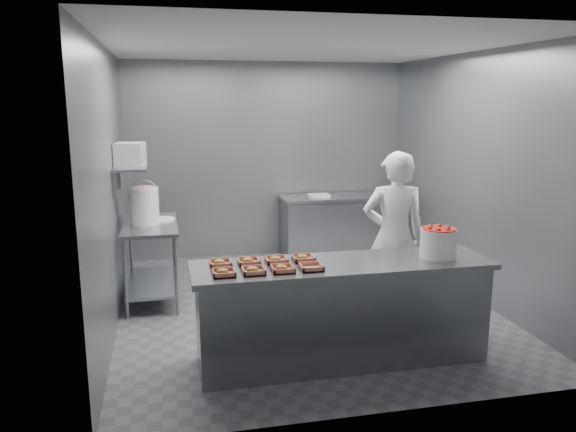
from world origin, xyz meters
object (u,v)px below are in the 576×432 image
Objects in this scene: tray_1 at (253,270)px; appliance at (130,154)px; service_counter at (342,311)px; worker at (394,236)px; back_counter at (332,226)px; strawberry_tub at (438,242)px; prep_table at (151,250)px; tray_2 at (282,268)px; tray_6 at (276,259)px; tray_0 at (223,272)px; tray_3 at (311,267)px; tray_4 at (220,263)px; tray_7 at (303,258)px; glaze_bucket at (144,205)px; tray_5 at (248,261)px.

appliance reaches higher than tray_1.
service_counter is 1.47× the size of worker.
strawberry_tub is at bearing -90.48° from back_counter.
tray_2 reaches higher than prep_table.
strawberry_tub is at bearing 3.64° from tray_1.
back_counter is 0.85× the size of worker.
tray_1 is at bearing -132.03° from tray_6.
back_counter is at bearing 60.20° from tray_0.
tray_4 is (-0.72, 0.27, 0.00)m from tray_3.
tray_7 is 0.59× the size of strawberry_tub.
service_counter is 13.88× the size of tray_3.
tray_4 is 2.08m from appliance.
appliance is (-1.26, 2.03, 0.77)m from tray_2.
tray_4 is 0.57× the size of appliance.
appliance is (-1.02, 2.03, 0.77)m from tray_1.
tray_1 is 1.89m from worker.
strawberry_tub is at bearing -7.65° from tray_7.
strawberry_tub is 0.64× the size of glaze_bucket.
glaze_bucket is at bearing 23.62° from appliance.
tray_5 reaches higher than service_counter.
tray_7 is 1.34m from worker.
glaze_bucket is at bearing 119.01° from tray_2.
tray_4 is at bearing 180.00° from tray_5.
back_counter is 4.70× the size of strawberry_tub.
strawberry_tub is at bearing 105.23° from worker.
tray_7 is 2.28m from glaze_bucket.
tray_2 and tray_6 have the same top height.
tray_0 is at bearing 180.00° from tray_1.
tray_1 is at bearing -67.74° from prep_table.
tray_0 is 2.18m from glaze_bucket.
glaze_bucket is at bearing 107.85° from tray_0.
strawberry_tub is 3.37m from appliance.
strawberry_tub is (1.91, 0.11, 0.12)m from tray_0.
worker is at bearing 45.64° from service_counter.
tray_0 is at bearing -176.81° from strawberry_tub.
tray_5 is 0.24m from tray_6.
tray_6 is (0.48, 0.00, 0.00)m from tray_4.
strawberry_tub is (-0.03, -3.28, 0.59)m from back_counter.
tray_7 is 0.11× the size of worker.
tray_5 is (-0.80, 0.13, 0.47)m from service_counter.
tray_5 is (0.24, 0.27, 0.00)m from tray_0.
glaze_bucket is at bearing -161.37° from prep_table.
tray_7 is at bearing 90.65° from tray_3.
tray_1 is 0.27m from tray_5.
tray_0 is at bearing -150.98° from tray_6.
back_counter is at bearing 58.13° from tray_4.
tray_2 and tray_5 have the same top height.
back_counter is 8.01× the size of tray_0.
tray_5 is 0.59× the size of strawberry_tub.
tray_5 and tray_6 have the same top height.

